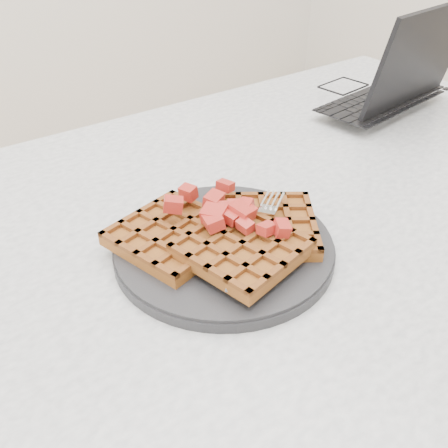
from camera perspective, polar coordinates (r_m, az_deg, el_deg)
name	(u,v)px	position (r m, az deg, el deg)	size (l,w,h in m)	color
table	(284,273)	(0.73, 6.89, -5.53)	(1.20, 0.80, 0.75)	silver
plate	(224,247)	(0.57, 0.00, -2.62)	(0.25, 0.25, 0.02)	black
waffles	(226,235)	(0.56, 0.24, -1.24)	(0.25, 0.22, 0.03)	brown
strawberry_pile	(224,214)	(0.55, 0.00, 1.20)	(0.15, 0.15, 0.02)	maroon
fork	(260,239)	(0.56, 4.09, -1.74)	(0.02, 0.18, 0.02)	silver
laptop	(377,89)	(1.00, 17.05, 14.57)	(0.30, 0.24, 0.19)	black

